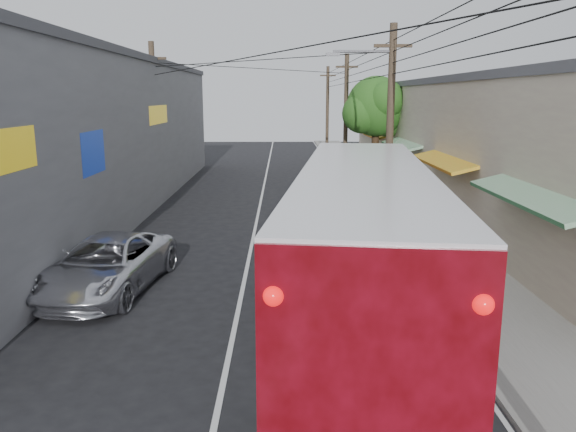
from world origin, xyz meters
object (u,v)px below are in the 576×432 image
object	(u,v)px
parked_suv	(355,195)
pedestrian_near	(426,221)
pedestrian_far	(426,224)
jeepney	(107,265)
coach_bus	(363,246)
parked_car_far	(333,167)
parked_car_mid	(328,178)

from	to	relation	value
parked_suv	pedestrian_near	xyz separation A→B (m)	(1.82, -6.21, 0.09)
pedestrian_far	jeepney	bearing A→B (deg)	9.74
coach_bus	parked_car_far	size ratio (longest dim) A/B	3.30
parked_car_mid	pedestrian_near	size ratio (longest dim) A/B	2.73
jeepney	pedestrian_near	world-z (taller)	pedestrian_near
parked_suv	parked_car_far	xyz separation A→B (m)	(0.00, 11.96, -0.12)
parked_car_far	parked_car_mid	bearing A→B (deg)	-93.86
coach_bus	parked_car_far	distance (m)	25.76
coach_bus	pedestrian_far	xyz separation A→B (m)	(3.18, 6.65, -1.00)
coach_bus	parked_car_far	bearing A→B (deg)	93.50
jeepney	parked_car_mid	bearing A→B (deg)	73.64
parked_suv	pedestrian_far	bearing A→B (deg)	-74.98
coach_bus	pedestrian_near	world-z (taller)	coach_bus
parked_car_mid	parked_suv	bearing A→B (deg)	-78.44
parked_suv	parked_car_mid	bearing A→B (deg)	99.82
coach_bus	pedestrian_far	world-z (taller)	coach_bus
jeepney	parked_car_mid	distance (m)	18.82
pedestrian_far	pedestrian_near	bearing A→B (deg)	-117.14
pedestrian_far	parked_car_far	bearing A→B (deg)	-97.70
coach_bus	jeepney	size ratio (longest dim) A/B	2.47
pedestrian_far	coach_bus	bearing A→B (deg)	51.96
coach_bus	parked_suv	world-z (taller)	coach_bus
jeepney	parked_suv	xyz separation A→B (m)	(8.40, 11.15, 0.04)
coach_bus	pedestrian_far	size ratio (longest dim) A/B	7.85
coach_bus	parked_car_far	world-z (taller)	coach_bus
parked_car_mid	pedestrian_far	world-z (taller)	pedestrian_far
parked_car_far	pedestrian_far	distance (m)	19.09
coach_bus	parked_suv	bearing A→B (deg)	90.44
parked_car_far	pedestrian_far	xyz separation A→B (m)	(1.59, -19.02, 0.31)
jeepney	coach_bus	bearing A→B (deg)	-13.19
parked_car_far	pedestrian_near	size ratio (longest dim) A/B	2.65
parked_suv	parked_car_far	bearing A→B (deg)	92.31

